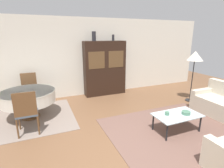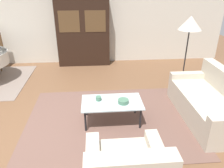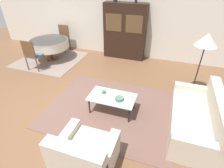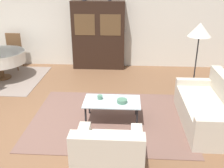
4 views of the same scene
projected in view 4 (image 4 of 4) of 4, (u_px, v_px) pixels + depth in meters
The scene contains 12 objects.
ground_plane at pixel (39, 126), 4.80m from camera, with size 14.00×14.00×0.00m, color brown.
wall_back at pixel (74, 20), 7.63m from camera, with size 10.00×0.06×2.70m.
area_rug at pixel (110, 119), 5.04m from camera, with size 2.98×2.33×0.01m.
dining_rug at pixel (1, 79), 6.97m from camera, with size 2.19×2.09×0.01m.
couch at pixel (210, 109), 4.76m from camera, with size 0.88×1.81×0.85m.
armchair at pixel (109, 157), 3.51m from camera, with size 0.91×0.83×0.82m.
coffee_table at pixel (112, 103), 4.85m from camera, with size 1.04×0.60×0.40m.
display_cabinet at pixel (98, 36), 7.50m from camera, with size 1.49×0.40×1.92m.
dining_chair_far at pixel (13, 49), 7.65m from camera, with size 0.44×0.44×1.00m.
floor_lamp at pixel (200, 32), 5.57m from camera, with size 0.50×0.50×1.64m.
cup at pixel (100, 97), 4.90m from camera, with size 0.10×0.10×0.07m.
bowl at pixel (122, 101), 4.76m from camera, with size 0.18×0.18×0.07m.
Camera 4 is at (1.58, -4.05, 2.55)m, focal length 42.00 mm.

